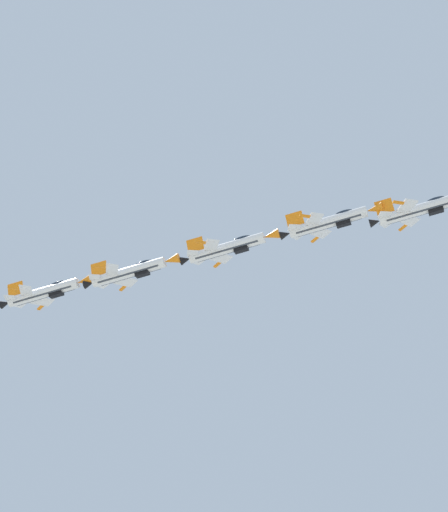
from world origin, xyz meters
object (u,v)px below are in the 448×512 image
at_px(fighter_jet_lead, 422,209).
at_px(fighter_jet_right_wing, 229,248).
at_px(fighter_jet_left_outer, 130,272).
at_px(fighter_jet_right_outer, 45,292).
at_px(fighter_jet_left_wing, 330,222).

xyz_separation_m(fighter_jet_lead, fighter_jet_right_wing, (-19.32, 22.16, 1.35)).
bearing_deg(fighter_jet_lead, fighter_jet_left_outer, -86.37).
relative_size(fighter_jet_lead, fighter_jet_right_outer, 1.00).
bearing_deg(fighter_jet_right_wing, fighter_jet_lead, 93.78).
bearing_deg(fighter_jet_lead, fighter_jet_right_outer, -86.95).
bearing_deg(fighter_jet_right_outer, fighter_jet_lead, 93.05).
bearing_deg(fighter_jet_left_outer, fighter_jet_right_wing, 93.36).
bearing_deg(fighter_jet_right_outer, fighter_jet_left_outer, 91.26).
height_order(fighter_jet_lead, fighter_jet_left_wing, fighter_jet_left_wing).
height_order(fighter_jet_left_outer, fighter_jet_right_outer, fighter_jet_right_outer).
bearing_deg(fighter_jet_left_outer, fighter_jet_lead, 93.63).
bearing_deg(fighter_jet_right_outer, fighter_jet_left_wing, 92.58).
bearing_deg(fighter_jet_right_wing, fighter_jet_left_outer, -86.64).
relative_size(fighter_jet_left_wing, fighter_jet_right_wing, 1.00).
bearing_deg(fighter_jet_left_wing, fighter_jet_left_outer, -86.81).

